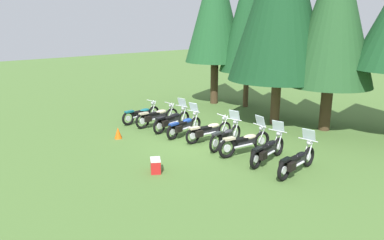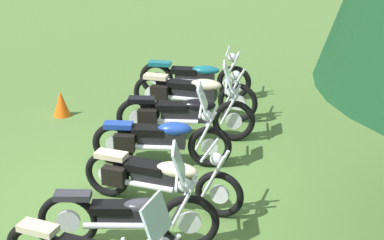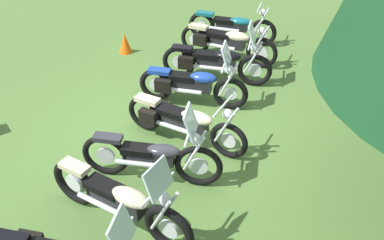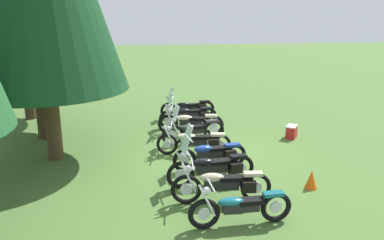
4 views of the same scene
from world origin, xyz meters
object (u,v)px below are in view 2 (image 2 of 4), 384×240
Objects in this scene: motorcycle_2 at (184,113)px; traffic_cone at (61,104)px; motorcycle_1 at (192,93)px; motorcycle_4 at (158,177)px; motorcycle_0 at (196,76)px; motorcycle_3 at (160,138)px; motorcycle_5 at (131,215)px.

motorcycle_2 reaches higher than traffic_cone.
motorcycle_1 is 3.25m from motorcycle_4.
motorcycle_4 is (3.25, 0.21, -0.02)m from motorcycle_1.
motorcycle_1 is (1.04, 0.15, 0.04)m from motorcycle_0.
traffic_cone is (-1.58, -2.32, -0.22)m from motorcycle_3.
motorcycle_3 is at bearing -91.82° from motorcycle_0.
motorcycle_4 is (1.20, 0.29, -0.01)m from motorcycle_3.
motorcycle_0 is 0.97× the size of motorcycle_4.
motorcycle_2 reaches higher than motorcycle_3.
motorcycle_0 is 0.96× the size of motorcycle_2.
motorcycle_2 is 3.28m from motorcycle_5.
motorcycle_5 is (5.34, 0.29, 0.05)m from motorcycle_0.
motorcycle_5 is 4.59× the size of traffic_cone.
motorcycle_3 is 2.81m from traffic_cone.
motorcycle_0 reaches higher than motorcycle_4.
motorcycle_5 is (2.26, 0.22, 0.01)m from motorcycle_3.
motorcycle_3 is 2.27m from motorcycle_5.
traffic_cone is at bearing 112.57° from motorcycle_5.
motorcycle_2 is at bearing 74.21° from motorcycle_3.
motorcycle_0 is 3.09m from motorcycle_3.
motorcycle_1 is at bearing 81.03° from motorcycle_5.
motorcycle_2 is (1.02, 0.07, 0.01)m from motorcycle_1.
motorcycle_1 is 1.01× the size of motorcycle_2.
motorcycle_0 is 0.95× the size of motorcycle_1.
motorcycle_0 is at bearing 82.27° from motorcycle_5.
motorcycle_5 is (3.28, 0.07, -0.01)m from motorcycle_2.
motorcycle_0 is 5.35m from motorcycle_5.
motorcycle_3 reaches higher than traffic_cone.
motorcycle_1 is 2.05m from motorcycle_3.
motorcycle_0 is 2.07m from motorcycle_2.
motorcycle_3 is at bearing 111.11° from motorcycle_4.
motorcycle_2 is at bearing -87.06° from motorcycle_0.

